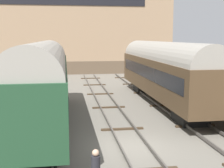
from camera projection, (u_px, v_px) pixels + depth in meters
ground_plane at (133, 147)px, 16.06m from camera, size 200.00×200.00×0.00m
track_left at (40, 149)px, 15.35m from camera, size 2.60×60.00×0.26m
track_middle at (133, 144)px, 16.04m from camera, size 2.60×60.00×0.26m
track_right at (218, 140)px, 16.73m from camera, size 2.60×60.00×0.26m
train_car_brown at (163, 69)px, 26.02m from camera, size 2.98×18.60×5.23m
train_car_green at (44, 78)px, 19.29m from camera, size 2.86×17.42×5.34m
warehouse_building at (73, 11)px, 51.73m from camera, size 30.54×12.44×19.68m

